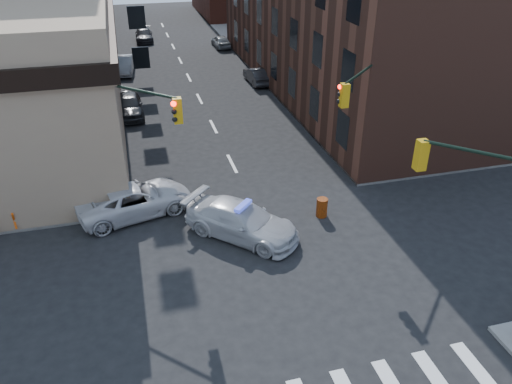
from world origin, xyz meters
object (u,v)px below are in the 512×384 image
police_car (242,221)px  parked_car_wfar (124,65)px  barricade_nw_a (121,202)px  parked_car_enear (257,76)px  pedestrian_b (42,182)px  barrel_road (322,208)px  parked_car_wnear (129,105)px  pickup (135,200)px  barrel_bank (142,205)px  pedestrian_a (52,202)px

police_car → parked_car_wfar: 28.67m
parked_car_wfar → barricade_nw_a: 24.80m
parked_car_enear → pedestrian_b: 22.72m
police_car → parked_car_wfar: (-4.32, 28.34, -0.04)m
police_car → barrel_road: police_car is taller
parked_car_wnear → parked_car_enear: bearing=24.3°
parked_car_enear → barrel_road: parked_car_enear is taller
pedestrian_b → barrel_road: size_ratio=1.73×
pickup → barrel_road: size_ratio=5.80×
parked_car_wfar → barrel_bank: (0.00, -25.31, -0.23)m
barrel_bank → pedestrian_a: bearing=174.4°
pedestrian_b → barrel_bank: bearing=-43.5°
parked_car_wfar → barrel_bank: bearing=-84.5°
police_car → pedestrian_a: bearing=112.4°
parked_car_enear → parked_car_wnear: bearing=22.9°
parked_car_enear → barricade_nw_a: bearing=55.0°
parked_car_wnear → pedestrian_b: bearing=-114.2°
barrel_road → parked_car_wnear: bearing=117.4°
barricade_nw_a → police_car: bearing=-47.8°
parked_car_wfar → pedestrian_a: pedestrian_a is taller
parked_car_enear → barrel_bank: bearing=57.9°
parked_car_wnear → parked_car_wfar: (0.00, 11.25, -0.05)m
parked_car_wfar → pedestrian_b: size_ratio=2.76×
pedestrian_b → parked_car_enear: bearing=33.5°
barricade_nw_a → parked_car_wfar: bearing=73.7°
pedestrian_b → barricade_nw_a: 4.51m
police_car → parked_car_wnear: bearing=58.8°
parked_car_wfar → barrel_bank: parked_car_wfar is taller
parked_car_wnear → barricade_nw_a: 13.57m
parked_car_enear → pedestrian_a: (-15.09, -18.82, 0.45)m
pickup → parked_car_wfar: (0.30, 25.11, -0.02)m
pedestrian_a → barrel_bank: size_ratio=1.88×
parked_car_enear → pedestrian_a: size_ratio=2.09×
parked_car_wfar → pedestrian_a: bearing=-93.8°
barrel_road → barricade_nw_a: (-9.51, 2.91, 0.07)m
parked_car_wnear → barrel_bank: 14.06m
barrel_bank → parked_car_wfar: bearing=90.0°
pedestrian_a → barrel_bank: (4.09, -0.40, -0.61)m
parked_car_wfar → parked_car_enear: bearing=-23.5°
pedestrian_b → barrel_bank: (4.81, -2.90, -0.46)m
pedestrian_a → pedestrian_b: (-0.72, 2.50, -0.15)m
barricade_nw_a → parked_car_enear: bearing=43.3°
parked_car_enear → pedestrian_b: pedestrian_b is taller
pedestrian_b → barrel_bank: pedestrian_b is taller
police_car → parked_car_enear: (6.68, 22.25, -0.11)m
pedestrian_a → pedestrian_b: bearing=114.3°
police_car → barrel_bank: (-4.32, 3.03, -0.27)m
police_car → barrel_road: size_ratio=5.68×
barricade_nw_a → pedestrian_b: bearing=134.0°
pickup → parked_car_wnear: (0.30, 13.86, 0.03)m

